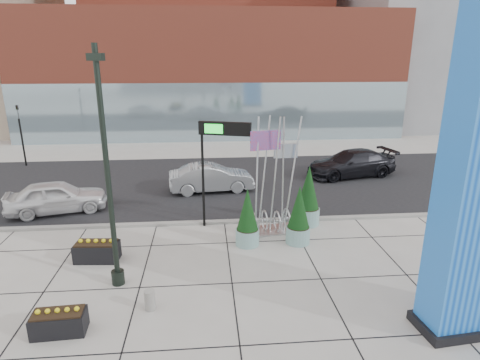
{
  "coord_description": "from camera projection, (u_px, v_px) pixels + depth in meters",
  "views": [
    {
      "loc": [
        0.25,
        -12.58,
        7.17
      ],
      "look_at": [
        1.53,
        2.0,
        2.63
      ],
      "focal_mm": 30.0,
      "sensor_mm": 36.0,
      "label": 1
    }
  ],
  "objects": [
    {
      "name": "ground",
      "position": [
        202.0,
        269.0,
        14.08
      ],
      "size": [
        160.0,
        160.0,
        0.0
      ],
      "primitive_type": "plane",
      "color": "#9E9991",
      "rests_on": "ground"
    },
    {
      "name": "street_asphalt",
      "position": [
        202.0,
        183.0,
        23.59
      ],
      "size": [
        80.0,
        12.0,
        0.02
      ],
      "primitive_type": "cube",
      "color": "black",
      "rests_on": "ground"
    },
    {
      "name": "curb_edge",
      "position": [
        202.0,
        223.0,
        17.86
      ],
      "size": [
        80.0,
        0.3,
        0.12
      ],
      "primitive_type": "cube",
      "color": "gray",
      "rests_on": "ground"
    },
    {
      "name": "tower_podium",
      "position": [
        212.0,
        74.0,
        38.22
      ],
      "size": [
        34.0,
        10.0,
        11.0
      ],
      "primitive_type": "cube",
      "color": "#AD4632",
      "rests_on": "ground"
    },
    {
      "name": "tower_glass_front",
      "position": [
        214.0,
        112.0,
        34.54
      ],
      "size": [
        34.0,
        0.6,
        5.0
      ],
      "primitive_type": "cube",
      "color": "#8CA5B2",
      "rests_on": "ground"
    },
    {
      "name": "building_grey_parking",
      "position": [
        438.0,
        38.0,
        44.01
      ],
      "size": [
        20.0,
        18.0,
        18.0
      ],
      "primitive_type": "cube",
      "color": "slate",
      "rests_on": "ground"
    },
    {
      "name": "lamp_post",
      "position": [
        110.0,
        195.0,
        12.28
      ],
      "size": [
        0.51,
        0.41,
        7.52
      ],
      "rotation": [
        0.0,
        0.0,
        -0.31
      ],
      "color": "black",
      "rests_on": "ground"
    },
    {
      "name": "public_art_sculpture",
      "position": [
        272.0,
        202.0,
        16.79
      ],
      "size": [
        2.3,
        1.37,
        4.94
      ],
      "rotation": [
        0.0,
        0.0,
        0.13
      ],
      "color": "silver",
      "rests_on": "ground"
    },
    {
      "name": "concrete_bollard",
      "position": [
        150.0,
        300.0,
        11.77
      ],
      "size": [
        0.32,
        0.32,
        0.62
      ],
      "primitive_type": "cylinder",
      "color": "gray",
      "rests_on": "ground"
    },
    {
      "name": "overhead_street_sign",
      "position": [
        221.0,
        137.0,
        16.59
      ],
      "size": [
        2.14,
        0.83,
        4.63
      ],
      "rotation": [
        0.0,
        0.0,
        -0.3
      ],
      "color": "black",
      "rests_on": "ground"
    },
    {
      "name": "round_planter_east",
      "position": [
        308.0,
        197.0,
        17.51
      ],
      "size": [
        1.07,
        1.07,
        2.68
      ],
      "color": "#7BA6A2",
      "rests_on": "ground"
    },
    {
      "name": "round_planter_mid",
      "position": [
        299.0,
        216.0,
        15.77
      ],
      "size": [
        0.96,
        0.96,
        2.39
      ],
      "color": "#7BA6A2",
      "rests_on": "ground"
    },
    {
      "name": "round_planter_west",
      "position": [
        247.0,
        219.0,
        15.61
      ],
      "size": [
        0.93,
        0.93,
        2.33
      ],
      "color": "#7BA6A2",
      "rests_on": "ground"
    },
    {
      "name": "box_planter_north",
      "position": [
        97.0,
        250.0,
        14.6
      ],
      "size": [
        1.61,
        0.9,
        0.85
      ],
      "rotation": [
        0.0,
        0.0,
        -0.08
      ],
      "color": "black",
      "rests_on": "ground"
    },
    {
      "name": "box_planter_south",
      "position": [
        59.0,
        321.0,
        10.76
      ],
      "size": [
        1.42,
        0.77,
        0.76
      ],
      "rotation": [
        0.0,
        0.0,
        0.05
      ],
      "color": "black",
      "rests_on": "ground"
    },
    {
      "name": "car_white_west",
      "position": [
        57.0,
        197.0,
        18.99
      ],
      "size": [
        4.81,
        2.89,
        1.53
      ],
      "primitive_type": "imported",
      "rotation": [
        0.0,
        0.0,
        1.83
      ],
      "color": "white",
      "rests_on": "ground"
    },
    {
      "name": "car_silver_mid",
      "position": [
        211.0,
        178.0,
        21.98
      ],
      "size": [
        4.74,
        2.12,
        1.51
      ],
      "primitive_type": "imported",
      "rotation": [
        0.0,
        0.0,
        1.69
      ],
      "color": "#999CA0",
      "rests_on": "ground"
    },
    {
      "name": "car_dark_east",
      "position": [
        351.0,
        164.0,
        24.75
      ],
      "size": [
        5.89,
        3.34,
        1.61
      ],
      "primitive_type": "imported",
      "rotation": [
        0.0,
        0.0,
        -1.37
      ],
      "color": "black",
      "rests_on": "ground"
    },
    {
      "name": "traffic_signal",
      "position": [
        21.0,
        132.0,
        26.67
      ],
      "size": [
        0.15,
        0.18,
        4.1
      ],
      "color": "black",
      "rests_on": "ground"
    }
  ]
}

